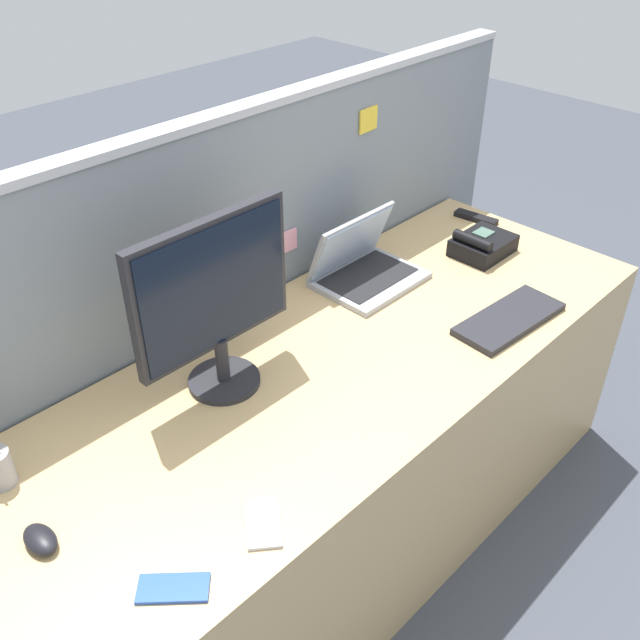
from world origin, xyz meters
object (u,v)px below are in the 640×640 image
at_px(desktop_monitor, 214,296).
at_px(keyboard_main, 509,319).
at_px(computer_mouse_right_hand, 40,539).
at_px(tv_remote, 476,218).
at_px(cell_phone_silver_slab, 264,523).
at_px(desk_phone, 482,245).
at_px(cell_phone_blue_case, 173,588).
at_px(laptop, 363,265).

bearing_deg(desktop_monitor, keyboard_main, -27.18).
relative_size(computer_mouse_right_hand, tv_remote, 0.59).
relative_size(cell_phone_silver_slab, tv_remote, 0.80).
bearing_deg(tv_remote, desktop_monitor, 175.24).
distance_m(desk_phone, cell_phone_blue_case, 1.61).
bearing_deg(desktop_monitor, desk_phone, -5.64).
bearing_deg(tv_remote, laptop, 170.28).
distance_m(desk_phone, computer_mouse_right_hand, 1.71).
xyz_separation_m(desktop_monitor, tv_remote, (1.30, 0.05, -0.27)).
bearing_deg(computer_mouse_right_hand, desktop_monitor, 13.61).
distance_m(cell_phone_blue_case, cell_phone_silver_slab, 0.23).
relative_size(desk_phone, keyboard_main, 0.56).
xyz_separation_m(desktop_monitor, cell_phone_blue_case, (-0.48, -0.43, -0.27)).
bearing_deg(tv_remote, desk_phone, -149.09).
height_order(desk_phone, tv_remote, desk_phone).
height_order(desktop_monitor, cell_phone_silver_slab, desktop_monitor).
bearing_deg(cell_phone_blue_case, desktop_monitor, -4.25).
relative_size(keyboard_main, tv_remote, 2.22).
distance_m(laptop, desk_phone, 0.47).
xyz_separation_m(desktop_monitor, cell_phone_silver_slab, (-0.25, -0.44, -0.27)).
bearing_deg(tv_remote, cell_phone_silver_slab, -169.37).
height_order(keyboard_main, cell_phone_blue_case, keyboard_main).
bearing_deg(laptop, desk_phone, -24.23).
bearing_deg(desk_phone, keyboard_main, -134.86).
relative_size(desktop_monitor, tv_remote, 2.90).
xyz_separation_m(computer_mouse_right_hand, cell_phone_silver_slab, (0.36, -0.30, -0.01)).
height_order(laptop, keyboard_main, laptop).
xyz_separation_m(desk_phone, cell_phone_silver_slab, (-1.34, -0.33, -0.03)).
xyz_separation_m(laptop, cell_phone_silver_slab, (-0.92, -0.53, -0.05)).
xyz_separation_m(desk_phone, tv_remote, (0.21, 0.16, -0.03)).
xyz_separation_m(cell_phone_blue_case, tv_remote, (1.79, 0.49, 0.01)).
bearing_deg(tv_remote, cell_phone_blue_case, -171.84).
distance_m(desktop_monitor, desk_phone, 1.13).
bearing_deg(laptop, cell_phone_blue_case, -155.90).
xyz_separation_m(laptop, computer_mouse_right_hand, (-1.28, -0.23, -0.04)).
height_order(desktop_monitor, tv_remote, desktop_monitor).
distance_m(laptop, computer_mouse_right_hand, 1.31).
xyz_separation_m(computer_mouse_right_hand, tv_remote, (1.92, 0.20, -0.01)).
bearing_deg(cell_phone_silver_slab, cell_phone_blue_case, -143.08).
distance_m(desktop_monitor, tv_remote, 1.33).
distance_m(computer_mouse_right_hand, tv_remote, 1.93).
relative_size(keyboard_main, cell_phone_blue_case, 2.63).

